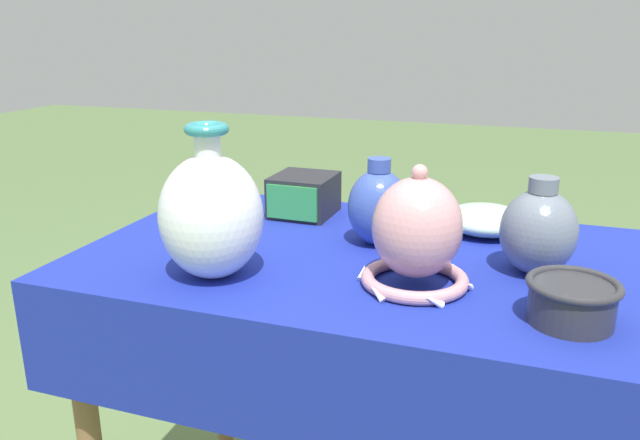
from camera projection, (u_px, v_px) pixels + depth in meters
display_table at (374, 305)px, 1.17m from camera, size 1.08×0.64×0.79m
vase_tall_bulbous at (211, 215)px, 1.02m from camera, size 0.17×0.17×0.26m
vase_dome_bell at (417, 236)px, 0.99m from camera, size 0.19×0.18×0.20m
mosaic_tile_box at (304, 195)px, 1.38m from camera, size 0.13×0.14×0.09m
bowl_shallow_celadon at (486, 220)px, 1.26m from camera, size 0.17×0.17×0.05m
cup_wide_charcoal at (572, 300)px, 0.87m from camera, size 0.13×0.13×0.06m
jar_round_slate at (539, 230)px, 1.04m from camera, size 0.13×0.13×0.17m
jar_round_cobalt at (378, 206)px, 1.18m from camera, size 0.12×0.12×0.17m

